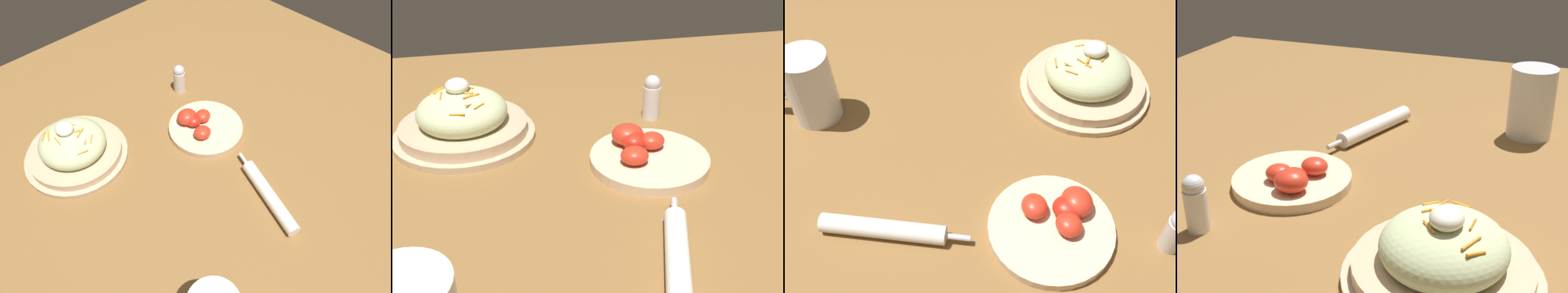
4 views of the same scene
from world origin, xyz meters
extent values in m
plane|color=olive|center=(0.00, 0.00, 0.00)|extent=(1.43, 1.43, 0.00)
cylinder|color=#D1B28E|center=(0.25, 0.20, 0.01)|extent=(0.24, 0.24, 0.01)
cylinder|color=#D1B28E|center=(0.25, 0.20, 0.02)|extent=(0.21, 0.21, 0.02)
ellipsoid|color=beige|center=(0.25, 0.20, 0.05)|extent=(0.15, 0.15, 0.07)
cylinder|color=orange|center=(0.29, 0.25, 0.07)|extent=(0.02, 0.02, 0.01)
cylinder|color=orange|center=(0.19, 0.21, 0.07)|extent=(0.01, 0.02, 0.00)
cylinder|color=orange|center=(0.27, 0.19, 0.08)|extent=(0.02, 0.02, 0.00)
cylinder|color=orange|center=(0.23, 0.19, 0.08)|extent=(0.02, 0.03, 0.00)
cylinder|color=orange|center=(0.28, 0.24, 0.08)|extent=(0.03, 0.02, 0.00)
cylinder|color=orange|center=(0.21, 0.19, 0.08)|extent=(0.02, 0.01, 0.01)
cylinder|color=orange|center=(0.25, 0.19, 0.09)|extent=(0.02, 0.02, 0.00)
cylinder|color=orange|center=(0.27, 0.19, 0.08)|extent=(0.02, 0.02, 0.00)
cylinder|color=orange|center=(0.21, 0.18, 0.08)|extent=(0.02, 0.02, 0.00)
cylinder|color=orange|center=(0.24, 0.19, 0.09)|extent=(0.01, 0.02, 0.01)
cylinder|color=orange|center=(0.25, 0.23, 0.08)|extent=(0.03, 0.00, 0.00)
ellipsoid|color=white|center=(0.26, 0.21, 0.09)|extent=(0.04, 0.04, 0.02)
cylinder|color=white|center=(-0.14, -0.02, 0.01)|extent=(0.18, 0.09, 0.03)
cylinder|color=silver|center=(-0.04, -0.06, 0.01)|extent=(0.04, 0.02, 0.01)
cylinder|color=beige|center=(0.10, -0.07, 0.01)|extent=(0.19, 0.19, 0.02)
ellipsoid|color=red|center=(0.08, -0.04, 0.03)|extent=(0.04, 0.04, 0.03)
ellipsoid|color=red|center=(0.13, -0.06, 0.03)|extent=(0.06, 0.06, 0.03)
ellipsoid|color=red|center=(0.12, -0.08, 0.03)|extent=(0.05, 0.05, 0.03)
ellipsoid|color=red|center=(0.14, -0.05, 0.03)|extent=(0.05, 0.05, 0.03)
cylinder|color=white|center=(0.26, -0.13, 0.03)|extent=(0.03, 0.03, 0.06)
sphere|color=silver|center=(0.26, -0.13, 0.07)|extent=(0.03, 0.03, 0.03)
camera|label=1|loc=(-0.32, 0.38, 0.67)|focal=32.96mm
camera|label=2|loc=(-0.54, 0.17, 0.41)|focal=46.34mm
camera|label=3|loc=(-0.08, -0.42, 0.64)|focal=45.70mm
camera|label=4|loc=(0.78, 0.32, 0.42)|focal=51.89mm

